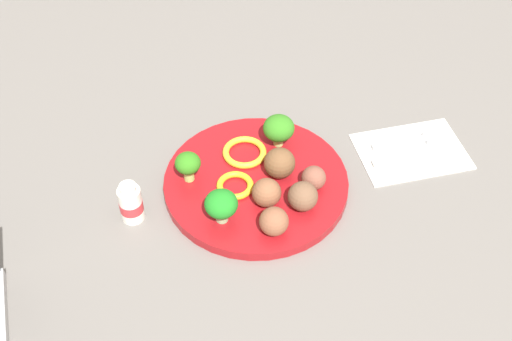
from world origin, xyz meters
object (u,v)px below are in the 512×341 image
(pepper_ring_center, at_px, (235,185))
(fork, at_px, (412,140))
(knife, at_px, (420,156))
(meatball_back_right, at_px, (280,164))
(meatball_mid_left, at_px, (274,221))
(broccoli_floret_center, at_px, (221,205))
(meatball_front_right, at_px, (303,196))
(yogurt_bottle, at_px, (130,202))
(plate, at_px, (256,183))
(napkin, at_px, (411,151))
(broccoli_floret_mid_left, at_px, (279,128))
(broccoli_floret_near_rim, at_px, (188,164))
(meatball_center, at_px, (314,178))
(meatball_far_rim, at_px, (269,192))
(pepper_ring_far_rim, at_px, (242,153))

(pepper_ring_center, xyz_separation_m, fork, (0.30, 0.02, -0.01))
(pepper_ring_center, relative_size, knife, 0.38)
(meatball_back_right, relative_size, knife, 0.33)
(meatball_mid_left, bearing_deg, meatball_back_right, 65.76)
(meatball_mid_left, bearing_deg, pepper_ring_center, 105.77)
(broccoli_floret_center, height_order, meatball_front_right, broccoli_floret_center)
(meatball_mid_left, bearing_deg, yogurt_bottle, 149.93)
(plate, relative_size, meatball_mid_left, 6.69)
(yogurt_bottle, bearing_deg, napkin, -1.36)
(napkin, bearing_deg, yogurt_bottle, 178.64)
(plate, height_order, broccoli_floret_center, broccoli_floret_center)
(broccoli_floret_mid_left, distance_m, napkin, 0.22)
(broccoli_floret_near_rim, bearing_deg, knife, -9.30)
(napkin, bearing_deg, meatball_center, -169.84)
(meatball_far_rim, bearing_deg, meatball_back_right, 54.39)
(napkin, height_order, fork, fork)
(broccoli_floret_center, relative_size, knife, 0.36)
(meatball_far_rim, height_order, yogurt_bottle, yogurt_bottle)
(broccoli_floret_near_rim, height_order, meatball_back_right, broccoli_floret_near_rim)
(napkin, bearing_deg, broccoli_floret_mid_left, 160.97)
(plate, xyz_separation_m, knife, (0.27, -0.03, -0.00))
(pepper_ring_center, height_order, yogurt_bottle, yogurt_bottle)
(meatball_far_rim, height_order, knife, meatball_far_rim)
(meatball_far_rim, xyz_separation_m, yogurt_bottle, (-0.19, 0.05, -0.01))
(napkin, bearing_deg, broccoli_floret_center, -171.18)
(broccoli_floret_mid_left, relative_size, broccoli_floret_center, 1.02)
(meatball_mid_left, distance_m, meatball_center, 0.10)
(meatball_back_right, distance_m, fork, 0.24)
(meatball_center, xyz_separation_m, knife, (0.19, 0.01, -0.03))
(plate, xyz_separation_m, napkin, (0.26, -0.01, -0.01))
(plate, bearing_deg, meatball_front_right, -56.88)
(meatball_mid_left, bearing_deg, pepper_ring_far_rim, 88.84)
(knife, bearing_deg, pepper_ring_center, 176.22)
(plate, relative_size, meatball_back_right, 5.89)
(meatball_center, height_order, meatball_far_rim, meatball_far_rim)
(broccoli_floret_center, bearing_deg, broccoli_floret_mid_left, 43.18)
(broccoli_floret_center, xyz_separation_m, pepper_ring_center, (0.04, 0.05, -0.03))
(meatball_center, bearing_deg, broccoli_floret_mid_left, 100.12)
(pepper_ring_center, bearing_deg, plate, 9.40)
(napkin, relative_size, fork, 1.41)
(meatball_far_rim, height_order, pepper_ring_center, meatball_far_rim)
(broccoli_floret_mid_left, bearing_deg, meatball_center, -79.88)
(meatball_center, bearing_deg, broccoli_floret_near_rim, 156.83)
(broccoli_floret_mid_left, xyz_separation_m, meatball_mid_left, (-0.07, -0.16, -0.01))
(meatball_center, height_order, knife, meatball_center)
(broccoli_floret_center, bearing_deg, meatball_far_rim, 7.79)
(knife, bearing_deg, meatball_back_right, 174.02)
(broccoli_floret_near_rim, height_order, knife, broccoli_floret_near_rim)
(meatball_mid_left, relative_size, knife, 0.29)
(broccoli_floret_near_rim, height_order, meatball_far_rim, broccoli_floret_near_rim)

